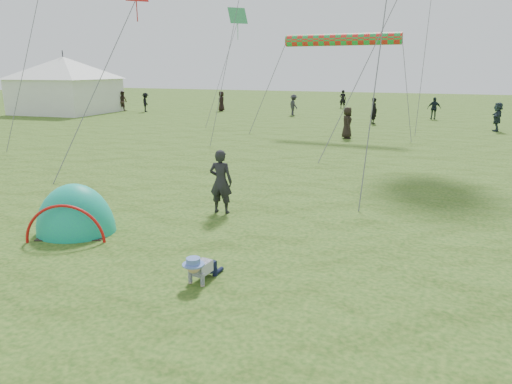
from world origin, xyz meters
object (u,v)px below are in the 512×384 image
at_px(standing_adult, 221,182).
at_px(event_marquee, 66,83).
at_px(crawling_toddler, 200,268).
at_px(popup_tent, 77,232).

relative_size(standing_adult, event_marquee, 0.23).
relative_size(crawling_toddler, event_marquee, 0.10).
distance_m(crawling_toddler, event_marquee, 35.37).
relative_size(crawling_toddler, popup_tent, 0.31).
relative_size(popup_tent, standing_adult, 1.37).
height_order(crawling_toddler, popup_tent, popup_tent).
bearing_deg(standing_adult, popup_tent, 41.89).
xyz_separation_m(popup_tent, standing_adult, (2.36, 2.60, 0.82)).
bearing_deg(crawling_toddler, standing_adult, 116.42).
bearing_deg(event_marquee, standing_adult, -44.28).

